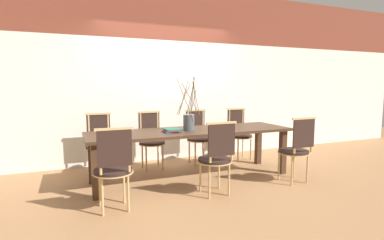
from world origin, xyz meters
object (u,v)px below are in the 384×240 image
Objects in this scene: chair_near_center at (296,148)px; chair_far_center at (198,135)px; dining_table at (192,136)px; vase_centerpiece at (189,121)px; book_stack at (172,130)px.

chair_near_center is 1.76m from chair_far_center.
chair_far_center is (-0.86, 1.54, 0.00)m from chair_near_center.
dining_table is 3.17× the size of chair_near_center.
vase_centerpiece is at bearing 151.92° from chair_near_center.
dining_table is 0.37m from book_stack.
vase_centerpiece is (-0.07, -0.04, 0.22)m from dining_table.
chair_near_center is 1.23× the size of vase_centerpiece.
chair_near_center is 1.80m from book_stack.
chair_far_center is 1.18m from book_stack.
chair_near_center is 1.00× the size of chair_far_center.
vase_centerpiece is (-0.50, -0.81, 0.36)m from chair_far_center.
book_stack is at bearing 47.49° from chair_far_center.
dining_table is 3.90× the size of vase_centerpiece.
vase_centerpiece is at bearing 9.39° from book_stack.
chair_near_center is 1.59m from vase_centerpiece.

